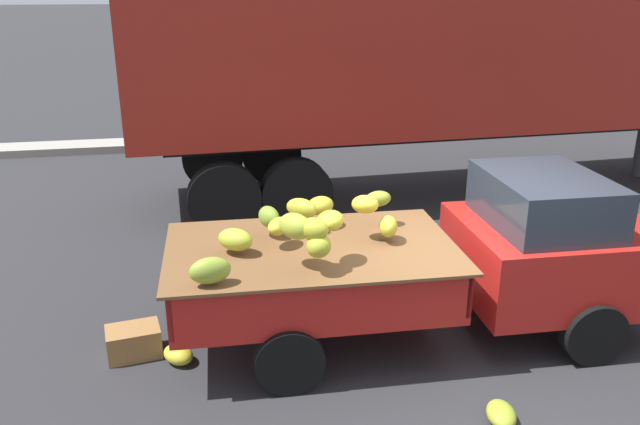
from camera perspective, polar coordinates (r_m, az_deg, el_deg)
ground at (r=6.94m, az=12.10°, el=-11.34°), size 220.00×220.00×0.00m
curb_strip at (r=15.23m, az=-1.21°, el=6.68°), size 80.00×0.80×0.16m
pickup_truck at (r=6.95m, az=15.58°, el=-3.43°), size 5.08×1.90×1.70m
semi_trailer at (r=11.53m, az=14.58°, el=14.24°), size 12.09×3.03×3.95m
fallen_banana_bunch_near_tailgate at (r=6.61m, az=-12.46°, el=-12.19°), size 0.40×0.42×0.18m
fallen_banana_bunch_by_wheel at (r=5.92m, az=15.77°, el=-16.85°), size 0.32×0.41×0.16m
produce_crate at (r=6.81m, az=-16.19°, el=-10.93°), size 0.57×0.44×0.30m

